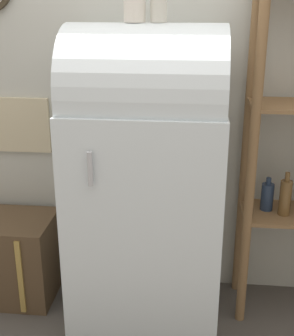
{
  "coord_description": "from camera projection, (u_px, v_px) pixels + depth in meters",
  "views": [
    {
      "loc": [
        0.24,
        -2.03,
        1.7
      ],
      "look_at": [
        0.0,
        0.22,
        0.88
      ],
      "focal_mm": 50.0,
      "sensor_mm": 36.0,
      "label": 1
    }
  ],
  "objects": [
    {
      "name": "refrigerator",
      "position": [
        146.0,
        178.0,
        2.43
      ],
      "size": [
        0.78,
        0.69,
        1.6
      ],
      "color": "silver",
      "rests_on": "ground_plane"
    },
    {
      "name": "suitcase_trunk",
      "position": [
        8.0,
        257.0,
        2.79
      ],
      "size": [
        0.56,
        0.41,
        0.5
      ],
      "color": "brown",
      "rests_on": "ground_plane"
    },
    {
      "name": "ground_plane",
      "position": [
        142.0,
        336.0,
        2.51
      ],
      "size": [
        12.0,
        12.0,
        0.0
      ],
      "primitive_type": "plane",
      "color": "#4C4742"
    },
    {
      "name": "wall_back",
      "position": [
        152.0,
        66.0,
        2.58
      ],
      "size": [
        7.0,
        0.09,
        2.7
      ],
      "color": "#B7B7AD",
      "rests_on": "ground_plane"
    }
  ]
}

